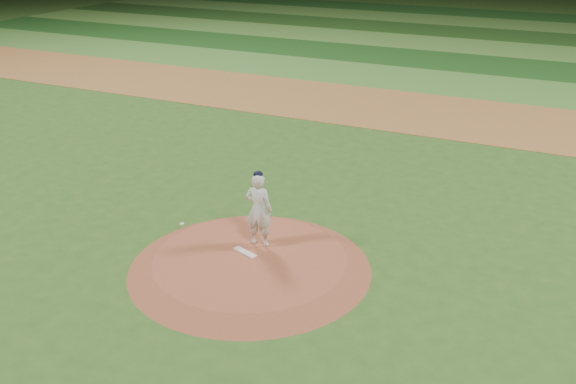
# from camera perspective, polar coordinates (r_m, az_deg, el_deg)

# --- Properties ---
(ground) EXTENTS (120.00, 120.00, 0.00)m
(ground) POSITION_cam_1_polar(r_m,az_deg,el_deg) (14.72, -3.38, -6.73)
(ground) COLOR #2E561B
(ground) RESTS_ON ground
(infield_dirt_band) EXTENTS (70.00, 6.00, 0.02)m
(infield_dirt_band) POSITION_cam_1_polar(r_m,az_deg,el_deg) (26.89, 11.19, 7.03)
(infield_dirt_band) COLOR #96622E
(infield_dirt_band) RESTS_ON ground
(outfield_stripe_0) EXTENTS (70.00, 5.00, 0.02)m
(outfield_stripe_0) POSITION_cam_1_polar(r_m,az_deg,el_deg) (32.09, 13.80, 9.43)
(outfield_stripe_0) COLOR #42792C
(outfield_stripe_0) RESTS_ON ground
(outfield_stripe_1) EXTENTS (70.00, 5.00, 0.02)m
(outfield_stripe_1) POSITION_cam_1_polar(r_m,az_deg,el_deg) (36.88, 15.55, 11.01)
(outfield_stripe_1) COLOR #194616
(outfield_stripe_1) RESTS_ON ground
(outfield_stripe_2) EXTENTS (70.00, 5.00, 0.02)m
(outfield_stripe_2) POSITION_cam_1_polar(r_m,az_deg,el_deg) (41.73, 16.91, 12.22)
(outfield_stripe_2) COLOR #44792C
(outfield_stripe_2) RESTS_ON ground
(outfield_stripe_3) EXTENTS (70.00, 5.00, 0.02)m
(outfield_stripe_3) POSITION_cam_1_polar(r_m,az_deg,el_deg) (46.61, 18.00, 13.17)
(outfield_stripe_3) COLOR #1C4115
(outfield_stripe_3) RESTS_ON ground
(outfield_stripe_4) EXTENTS (70.00, 5.00, 0.02)m
(outfield_stripe_4) POSITION_cam_1_polar(r_m,az_deg,el_deg) (51.51, 18.88, 13.94)
(outfield_stripe_4) COLOR #3E6E28
(outfield_stripe_4) RESTS_ON ground
(outfield_stripe_5) EXTENTS (70.00, 5.00, 0.02)m
(outfield_stripe_5) POSITION_cam_1_polar(r_m,az_deg,el_deg) (56.43, 19.62, 14.57)
(outfield_stripe_5) COLOR #194516
(outfield_stripe_5) RESTS_ON ground
(pitchers_mound) EXTENTS (5.50, 5.50, 0.25)m
(pitchers_mound) POSITION_cam_1_polar(r_m,az_deg,el_deg) (14.66, -3.40, -6.31)
(pitchers_mound) COLOR #974A2F
(pitchers_mound) RESTS_ON ground
(pitching_rubber) EXTENTS (0.67, 0.37, 0.03)m
(pitching_rubber) POSITION_cam_1_polar(r_m,az_deg,el_deg) (14.80, -3.83, -5.38)
(pitching_rubber) COLOR silver
(pitching_rubber) RESTS_ON pitchers_mound
(rosin_bag) EXTENTS (0.12, 0.12, 0.07)m
(rosin_bag) POSITION_cam_1_polar(r_m,az_deg,el_deg) (16.27, -9.40, -2.81)
(rosin_bag) COLOR silver
(rosin_bag) RESTS_ON pitchers_mound
(pitcher_on_mound) EXTENTS (0.69, 0.49, 1.85)m
(pitcher_on_mound) POSITION_cam_1_polar(r_m,az_deg,el_deg) (14.76, -2.62, -1.54)
(pitcher_on_mound) COLOR silver
(pitcher_on_mound) RESTS_ON pitchers_mound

